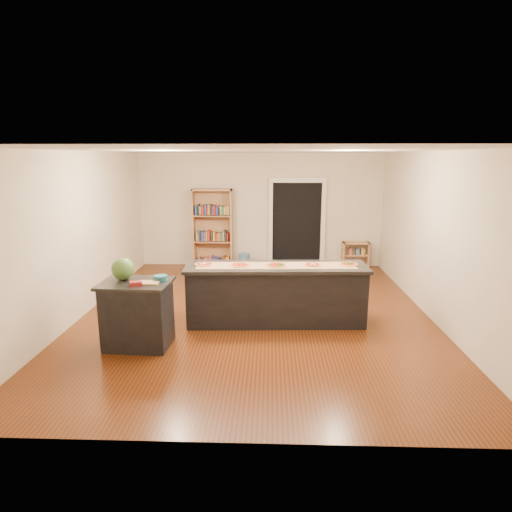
{
  "coord_description": "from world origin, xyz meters",
  "views": [
    {
      "loc": [
        0.25,
        -7.1,
        2.69
      ],
      "look_at": [
        0.0,
        0.2,
        1.0
      ],
      "focal_mm": 30.0,
      "sensor_mm": 36.0,
      "label": 1
    }
  ],
  "objects_px": {
    "low_shelf": "(355,255)",
    "waste_bin": "(244,261)",
    "kitchen_island": "(276,294)",
    "bookshelf": "(213,229)",
    "side_counter": "(138,314)",
    "watermelon": "(123,269)"
  },
  "relations": [
    {
      "from": "low_shelf",
      "to": "bookshelf",
      "type": "bearing_deg",
      "value": -179.47
    },
    {
      "from": "side_counter",
      "to": "watermelon",
      "type": "bearing_deg",
      "value": 155.44
    },
    {
      "from": "side_counter",
      "to": "bookshelf",
      "type": "height_order",
      "value": "bookshelf"
    },
    {
      "from": "side_counter",
      "to": "waste_bin",
      "type": "distance_m",
      "value": 4.66
    },
    {
      "from": "side_counter",
      "to": "bookshelf",
      "type": "relative_size",
      "value": 0.51
    },
    {
      "from": "waste_bin",
      "to": "kitchen_island",
      "type": "bearing_deg",
      "value": -77.99
    },
    {
      "from": "side_counter",
      "to": "kitchen_island",
      "type": "bearing_deg",
      "value": 28.61
    },
    {
      "from": "side_counter",
      "to": "waste_bin",
      "type": "bearing_deg",
      "value": 76.53
    },
    {
      "from": "side_counter",
      "to": "bookshelf",
      "type": "xyz_separation_m",
      "value": [
        0.48,
        4.64,
        0.48
      ]
    },
    {
      "from": "kitchen_island",
      "to": "low_shelf",
      "type": "distance_m",
      "value": 4.19
    },
    {
      "from": "kitchen_island",
      "to": "waste_bin",
      "type": "relative_size",
      "value": 7.64
    },
    {
      "from": "bookshelf",
      "to": "waste_bin",
      "type": "distance_m",
      "value": 1.12
    },
    {
      "from": "bookshelf",
      "to": "low_shelf",
      "type": "xyz_separation_m",
      "value": [
        3.54,
        0.03,
        -0.65
      ]
    },
    {
      "from": "waste_bin",
      "to": "watermelon",
      "type": "distance_m",
      "value": 4.7
    },
    {
      "from": "bookshelf",
      "to": "low_shelf",
      "type": "relative_size",
      "value": 2.98
    },
    {
      "from": "watermelon",
      "to": "waste_bin",
      "type": "bearing_deg",
      "value": 71.45
    },
    {
      "from": "kitchen_island",
      "to": "bookshelf",
      "type": "xyz_separation_m",
      "value": [
        -1.53,
        3.64,
        0.48
      ]
    },
    {
      "from": "kitchen_island",
      "to": "watermelon",
      "type": "distance_m",
      "value": 2.46
    },
    {
      "from": "low_shelf",
      "to": "waste_bin",
      "type": "xyz_separation_m",
      "value": [
        -2.75,
        -0.2,
        -0.13
      ]
    },
    {
      "from": "watermelon",
      "to": "side_counter",
      "type": "bearing_deg",
      "value": -26.88
    },
    {
      "from": "low_shelf",
      "to": "waste_bin",
      "type": "relative_size",
      "value": 1.68
    },
    {
      "from": "kitchen_island",
      "to": "waste_bin",
      "type": "bearing_deg",
      "value": 99.7
    }
  ]
}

